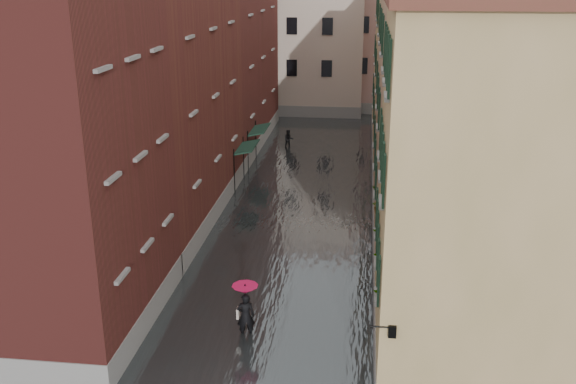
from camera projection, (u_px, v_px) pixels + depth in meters
The scene contains 16 objects.
ground at pixel (269, 310), 24.72m from camera, with size 120.00×120.00×0.00m, color #545456.
floodwater at pixel (303, 196), 36.89m from camera, with size 10.00×60.00×0.20m, color #3D4244.
building_left_near at pixel (53, 155), 21.52m from camera, with size 6.00×8.00×13.00m, color maroon.
building_left_mid at pixel (156, 101), 31.92m from camera, with size 6.00×14.00×12.50m, color #59271C.
building_left_far at pixel (221, 50), 45.75m from camera, with size 6.00×16.00×14.00m, color maroon.
building_right_near at pixel (478, 193), 20.17m from camera, with size 6.00×8.00×11.50m, color #A38C54.
building_right_mid at pixel (443, 102), 30.25m from camera, with size 6.00×14.00×13.00m, color tan.
building_right_far at pixel (419, 72), 44.57m from camera, with size 6.00×16.00×11.50m, color #A38C54.
building_end_cream at pixel (297, 39), 58.60m from camera, with size 12.00×9.00×13.00m, color beige.
building_end_pink at pixel (396, 43), 59.62m from camera, with size 10.00×9.00×12.00m, color tan.
awning_near at pixel (246, 148), 37.79m from camera, with size 1.09×2.94×2.80m.
awning_far at pixel (259, 131), 41.97m from camera, with size 1.09×3.07×2.80m.
wall_lantern at pixel (392, 331), 17.61m from camera, with size 0.71×0.22×0.35m.
window_planters at pixel (381, 224), 23.66m from camera, with size 0.59×10.61×0.84m.
pedestrian_main at pixel (245, 307), 22.44m from camera, with size 0.94×0.94×2.06m.
pedestrian_far at pixel (289, 140), 46.75m from camera, with size 0.71×0.55×1.45m, color black.
Camera 1 is at (3.36, -21.64, 12.36)m, focal length 40.00 mm.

